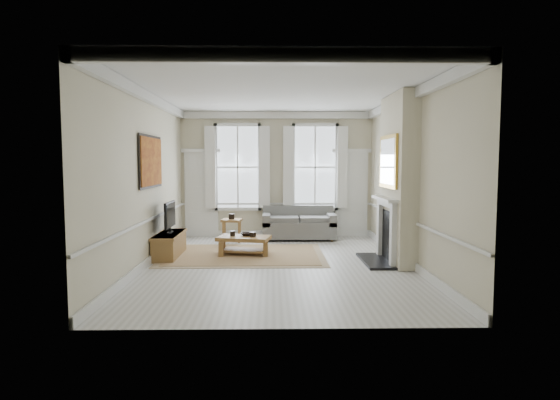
{
  "coord_description": "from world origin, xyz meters",
  "views": [
    {
      "loc": [
        -0.13,
        -9.19,
        2.05
      ],
      "look_at": [
        0.04,
        0.55,
        1.25
      ],
      "focal_mm": 30.0,
      "sensor_mm": 36.0,
      "label": 1
    }
  ],
  "objects_px": {
    "sofa": "(299,225)",
    "side_table": "(232,223)",
    "tv_stand": "(170,245)",
    "coffee_table": "(244,240)"
  },
  "relations": [
    {
      "from": "side_table",
      "to": "coffee_table",
      "type": "relative_size",
      "value": 0.47
    },
    {
      "from": "tv_stand",
      "to": "coffee_table",
      "type": "bearing_deg",
      "value": 4.8
    },
    {
      "from": "side_table",
      "to": "tv_stand",
      "type": "height_order",
      "value": "side_table"
    },
    {
      "from": "coffee_table",
      "to": "sofa",
      "type": "bearing_deg",
      "value": 70.7
    },
    {
      "from": "sofa",
      "to": "side_table",
      "type": "relative_size",
      "value": 3.27
    },
    {
      "from": "sofa",
      "to": "side_table",
      "type": "distance_m",
      "value": 1.79
    },
    {
      "from": "sofa",
      "to": "side_table",
      "type": "height_order",
      "value": "sofa"
    },
    {
      "from": "sofa",
      "to": "side_table",
      "type": "bearing_deg",
      "value": -167.47
    },
    {
      "from": "sofa",
      "to": "side_table",
      "type": "xyz_separation_m",
      "value": [
        -1.74,
        -0.39,
        0.11
      ]
    },
    {
      "from": "side_table",
      "to": "tv_stand",
      "type": "bearing_deg",
      "value": -122.06
    }
  ]
}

